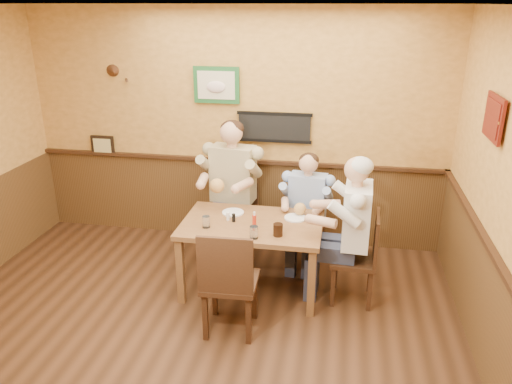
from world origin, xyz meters
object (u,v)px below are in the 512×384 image
dining_table (252,231)px  water_glass_left (206,222)px  diner_blue_polo (307,215)px  water_glass_mid (254,232)px  cola_tumbler (278,230)px  salt_shaker (228,216)px  chair_back_left (234,212)px  hot_sauce_bottle (254,221)px  diner_tan_shirt (233,195)px  pepper_shaker (234,218)px  diner_white_elder (355,239)px  chair_near_side (230,279)px  chair_right_end (354,257)px  chair_back_right (306,229)px

dining_table → water_glass_left: (-0.42, -0.19, 0.15)m
diner_blue_polo → water_glass_mid: 1.11m
cola_tumbler → salt_shaker: cola_tumbler is taller
chair_back_left → hot_sauce_bottle: bearing=-58.0°
dining_table → hot_sauce_bottle: 0.22m
hot_sauce_bottle → salt_shaker: bearing=153.3°
diner_tan_shirt → diner_blue_polo: size_ratio=1.23×
water_glass_mid → salt_shaker: water_glass_mid is taller
water_glass_left → diner_blue_polo: bearing=42.6°
chair_back_left → pepper_shaker: size_ratio=11.89×
dining_table → water_glass_mid: water_glass_mid is taller
hot_sauce_bottle → diner_white_elder: bearing=6.5°
dining_table → water_glass_mid: size_ratio=11.66×
salt_shaker → pepper_shaker: same height
chair_near_side → water_glass_mid: (0.14, 0.38, 0.30)m
pepper_shaker → cola_tumbler: bearing=-26.4°
diner_blue_polo → diner_white_elder: (0.52, -0.69, 0.08)m
diner_white_elder → water_glass_mid: diner_white_elder is taller
hot_sauce_bottle → cola_tumbler: bearing=-24.7°
diner_blue_polo → water_glass_mid: bearing=-105.7°
pepper_shaker → water_glass_mid: bearing=-51.1°
dining_table → water_glass_left: 0.48m
diner_tan_shirt → salt_shaker: bearing=-73.8°
chair_near_side → hot_sauce_bottle: size_ratio=6.48×
diner_blue_polo → pepper_shaker: size_ratio=13.85×
dining_table → water_glass_mid: bearing=-76.5°
chair_right_end → chair_near_side: size_ratio=0.91×
chair_back_right → water_glass_left: water_glass_left is taller
dining_table → pepper_shaker: pepper_shaker is taller
diner_white_elder → salt_shaker: diner_white_elder is taller
diner_tan_shirt → cola_tumbler: 1.23m
dining_table → diner_tan_shirt: diner_tan_shirt is taller
chair_near_side → water_glass_mid: size_ratio=8.56×
cola_tumbler → water_glass_mid: bearing=-156.5°
dining_table → water_glass_mid: (0.08, -0.34, 0.15)m
chair_near_side → chair_right_end: bearing=-149.4°
salt_shaker → diner_tan_shirt: bearing=98.6°
hot_sauce_bottle → salt_shaker: hot_sauce_bottle is taller
hot_sauce_bottle → pepper_shaker: size_ratio=1.87×
diner_blue_polo → cola_tumbler: bearing=-95.8°
dining_table → chair_right_end: chair_right_end is taller
diner_white_elder → cola_tumbler: 0.77m
chair_back_right → diner_white_elder: bearing=-45.9°
water_glass_mid → diner_white_elder: bearing=18.7°
diner_white_elder → water_glass_left: diner_white_elder is taller
diner_blue_polo → hot_sauce_bottle: size_ratio=7.40×
chair_back_right → chair_near_side: (-0.56, -1.38, 0.10)m
cola_tumbler → pepper_shaker: cola_tumbler is taller
water_glass_left → water_glass_mid: bearing=-17.2°
diner_tan_shirt → hot_sauce_bottle: bearing=-58.0°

